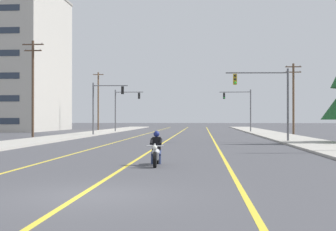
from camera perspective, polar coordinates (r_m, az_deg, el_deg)
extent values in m
plane|color=#47474C|center=(12.27, -9.70, -9.68)|extent=(400.00, 400.00, 0.00)
cube|color=yellow|center=(56.88, 1.00, -2.38)|extent=(0.16, 100.00, 0.01)
cube|color=yellow|center=(57.24, -3.07, -2.37)|extent=(0.16, 100.00, 0.01)
cube|color=yellow|center=(56.80, 5.27, -2.39)|extent=(0.16, 100.00, 0.01)
cube|color=#ADA89E|center=(52.50, 13.57, -2.47)|extent=(4.40, 110.00, 0.14)
cube|color=#ADA89E|center=(53.75, -11.37, -2.42)|extent=(4.40, 110.00, 0.14)
cylinder|color=black|center=(18.76, -1.62, -5.47)|extent=(0.14, 0.64, 0.64)
cylinder|color=black|center=(20.30, -1.34, -5.09)|extent=(0.14, 0.64, 0.64)
cylinder|color=silver|center=(18.83, -1.60, -4.49)|extent=(0.08, 0.33, 0.68)
sphere|color=white|center=(18.67, -1.63, -3.96)|extent=(0.20, 0.20, 0.20)
cylinder|color=silver|center=(18.87, -1.59, -3.77)|extent=(0.70, 0.07, 0.04)
ellipsoid|color=#B7BABF|center=(19.39, -1.50, -4.48)|extent=(0.34, 0.57, 0.28)
cube|color=silver|center=(19.53, -1.48, -5.13)|extent=(0.26, 0.45, 0.24)
cube|color=black|center=(19.83, -1.42, -4.56)|extent=(0.30, 0.53, 0.12)
cube|color=#B7BABF|center=(20.23, -1.35, -4.25)|extent=(0.21, 0.37, 0.08)
cylinder|color=silver|center=(19.94, -1.81, -5.23)|extent=(0.10, 0.55, 0.08)
cube|color=black|center=(19.77, -1.43, -3.47)|extent=(0.37, 0.25, 0.56)
sphere|color=navy|center=(19.73, -1.43, -2.28)|extent=(0.26, 0.26, 0.26)
cylinder|color=navy|center=(19.64, -1.04, -4.60)|extent=(0.16, 0.44, 0.30)
cylinder|color=navy|center=(19.49, -1.01, -5.52)|extent=(0.12, 0.16, 0.35)
cylinder|color=black|center=(19.49, -0.88, -3.22)|extent=(0.12, 0.53, 0.27)
cylinder|color=navy|center=(19.66, -1.86, -4.60)|extent=(0.16, 0.44, 0.30)
cylinder|color=navy|center=(19.51, -1.95, -5.51)|extent=(0.12, 0.16, 0.35)
cylinder|color=black|center=(19.52, -2.06, -3.22)|extent=(0.12, 0.53, 0.27)
cylinder|color=#56565B|center=(40.18, 14.55, 1.22)|extent=(0.18, 0.18, 6.20)
cylinder|color=#56565B|center=(39.83, 10.87, 5.19)|extent=(5.22, 0.39, 0.11)
cube|color=#B79319|center=(39.51, 8.25, 4.43)|extent=(0.31, 0.26, 0.90)
sphere|color=black|center=(39.38, 8.28, 4.88)|extent=(0.18, 0.18, 0.18)
sphere|color=black|center=(39.35, 8.28, 4.45)|extent=(0.18, 0.18, 0.18)
sphere|color=green|center=(39.33, 8.28, 4.01)|extent=(0.18, 0.18, 0.18)
cylinder|color=#56565B|center=(54.86, -9.19, 0.78)|extent=(0.18, 0.18, 6.20)
cylinder|color=#56565B|center=(54.62, -7.10, 3.67)|extent=(4.06, 0.26, 0.11)
cube|color=black|center=(54.38, -5.62, 3.11)|extent=(0.31, 0.25, 0.90)
sphere|color=black|center=(54.55, -5.60, 3.41)|extent=(0.18, 0.18, 0.18)
sphere|color=black|center=(54.54, -5.60, 3.10)|extent=(0.18, 0.18, 0.18)
sphere|color=green|center=(54.52, -5.60, 2.78)|extent=(0.18, 0.18, 0.18)
cylinder|color=#56565B|center=(67.87, 10.14, 0.56)|extent=(0.18, 0.18, 6.20)
cylinder|color=#56565B|center=(67.88, 8.24, 2.88)|extent=(4.48, 0.32, 0.11)
cube|color=black|center=(67.83, 6.92, 2.41)|extent=(0.31, 0.25, 0.90)
sphere|color=black|center=(67.69, 6.92, 2.68)|extent=(0.18, 0.18, 0.18)
sphere|color=black|center=(67.67, 6.92, 2.42)|extent=(0.18, 0.18, 0.18)
sphere|color=green|center=(67.66, 6.92, 2.17)|extent=(0.18, 0.18, 0.18)
cylinder|color=#56565B|center=(67.95, -6.50, 0.55)|extent=(0.18, 0.18, 6.20)
cylinder|color=#56565B|center=(67.62, -4.79, 2.89)|extent=(4.13, 0.27, 0.11)
cube|color=black|center=(67.33, -3.58, 2.43)|extent=(0.31, 0.25, 0.90)
sphere|color=black|center=(67.50, -3.56, 2.68)|extent=(0.18, 0.18, 0.18)
sphere|color=black|center=(67.48, -3.56, 2.43)|extent=(0.18, 0.18, 0.18)
sphere|color=green|center=(67.47, -3.56, 2.17)|extent=(0.18, 0.18, 0.18)
cylinder|color=#4C3828|center=(51.26, -16.30, 3.15)|extent=(0.26, 0.26, 10.27)
cube|color=#4C3828|center=(51.76, -16.29, 8.39)|extent=(2.31, 0.12, 0.12)
cylinder|color=slate|center=(52.12, -17.30, 8.44)|extent=(0.08, 0.08, 0.12)
cylinder|color=slate|center=(51.45, -15.26, 8.56)|extent=(0.08, 0.08, 0.12)
cube|color=#4C3828|center=(51.67, -16.29, 7.68)|extent=(1.87, 0.12, 0.12)
cylinder|color=slate|center=(51.96, -17.11, 7.75)|extent=(0.08, 0.08, 0.12)
cylinder|color=slate|center=(51.42, -15.46, 7.83)|extent=(0.08, 0.08, 0.12)
cylinder|color=brown|center=(58.61, 15.18, 1.95)|extent=(0.26, 0.26, 8.73)
cube|color=brown|center=(58.90, 15.18, 5.81)|extent=(1.92, 0.12, 0.12)
cylinder|color=slate|center=(58.76, 14.40, 5.92)|extent=(0.08, 0.08, 0.12)
cylinder|color=slate|center=(59.07, 15.95, 5.89)|extent=(0.08, 0.08, 0.12)
cube|color=brown|center=(58.84, 15.18, 5.18)|extent=(1.90, 0.12, 0.12)
cylinder|color=slate|center=(58.70, 14.41, 5.29)|extent=(0.08, 0.08, 0.12)
cylinder|color=slate|center=(59.00, 15.94, 5.26)|extent=(0.08, 0.08, 0.12)
cylinder|color=brown|center=(79.92, -8.58, 1.75)|extent=(0.26, 0.26, 9.92)
cube|color=brown|center=(80.22, -8.58, 5.00)|extent=(1.81, 0.12, 0.12)
cylinder|color=slate|center=(80.40, -9.11, 5.06)|extent=(0.08, 0.08, 0.12)
cylinder|color=slate|center=(80.07, -8.05, 5.09)|extent=(0.08, 0.08, 0.12)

